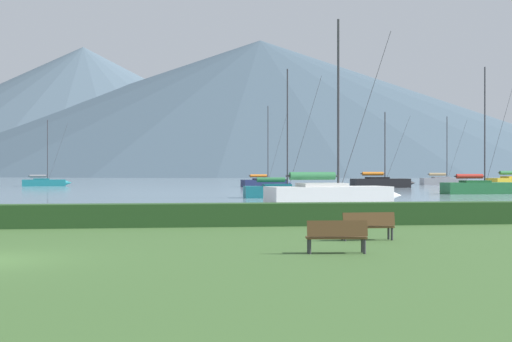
{
  "coord_description": "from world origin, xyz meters",
  "views": [
    {
      "loc": [
        4.92,
        -20.17,
        2.42
      ],
      "look_at": [
        15.02,
        58.99,
        2.16
      ],
      "focal_mm": 52.16,
      "sensor_mm": 36.0,
      "label": 1
    }
  ],
  "objects_px": {
    "sailboat_slip_11": "(265,182)",
    "park_bench_under_tree": "(337,235)",
    "sailboat_slip_5": "(381,182)",
    "sailboat_slip_0": "(330,194)",
    "sailboat_slip_2": "(480,187)",
    "park_bench_near_path": "(368,225)",
    "sailboat_slip_4": "(45,182)",
    "sailboat_slip_7": "(444,181)",
    "sailboat_slip_12": "(282,190)"
  },
  "relations": [
    {
      "from": "sailboat_slip_0",
      "to": "sailboat_slip_4",
      "type": "bearing_deg",
      "value": 105.5
    },
    {
      "from": "sailboat_slip_0",
      "to": "sailboat_slip_2",
      "type": "relative_size",
      "value": 1.0
    },
    {
      "from": "sailboat_slip_11",
      "to": "park_bench_near_path",
      "type": "relative_size",
      "value": 5.94
    },
    {
      "from": "sailboat_slip_5",
      "to": "sailboat_slip_12",
      "type": "relative_size",
      "value": 0.9
    },
    {
      "from": "sailboat_slip_0",
      "to": "park_bench_near_path",
      "type": "distance_m",
      "value": 23.15
    },
    {
      "from": "sailboat_slip_7",
      "to": "sailboat_slip_2",
      "type": "bearing_deg",
      "value": -104.6
    },
    {
      "from": "sailboat_slip_2",
      "to": "sailboat_slip_12",
      "type": "bearing_deg",
      "value": -163.79
    },
    {
      "from": "sailboat_slip_4",
      "to": "sailboat_slip_11",
      "type": "distance_m",
      "value": 30.49
    },
    {
      "from": "sailboat_slip_5",
      "to": "park_bench_under_tree",
      "type": "bearing_deg",
      "value": -112.5
    },
    {
      "from": "sailboat_slip_2",
      "to": "sailboat_slip_5",
      "type": "distance_m",
      "value": 23.91
    },
    {
      "from": "park_bench_near_path",
      "to": "park_bench_under_tree",
      "type": "bearing_deg",
      "value": -120.38
    },
    {
      "from": "sailboat_slip_4",
      "to": "sailboat_slip_12",
      "type": "xyz_separation_m",
      "value": [
        25.91,
        -44.24,
        0.05
      ]
    },
    {
      "from": "sailboat_slip_2",
      "to": "sailboat_slip_11",
      "type": "distance_m",
      "value": 34.47
    },
    {
      "from": "sailboat_slip_2",
      "to": "park_bench_under_tree",
      "type": "distance_m",
      "value": 53.43
    },
    {
      "from": "sailboat_slip_11",
      "to": "sailboat_slip_4",
      "type": "bearing_deg",
      "value": 155.89
    },
    {
      "from": "sailboat_slip_4",
      "to": "park_bench_near_path",
      "type": "relative_size",
      "value": 5.03
    },
    {
      "from": "sailboat_slip_0",
      "to": "sailboat_slip_12",
      "type": "bearing_deg",
      "value": 84.45
    },
    {
      "from": "sailboat_slip_5",
      "to": "sailboat_slip_0",
      "type": "bearing_deg",
      "value": -115.47
    },
    {
      "from": "sailboat_slip_0",
      "to": "park_bench_under_tree",
      "type": "distance_m",
      "value": 27.11
    },
    {
      "from": "sailboat_slip_2",
      "to": "sailboat_slip_12",
      "type": "xyz_separation_m",
      "value": [
        -20.29,
        -6.92,
        -0.08
      ]
    },
    {
      "from": "sailboat_slip_2",
      "to": "sailboat_slip_5",
      "type": "height_order",
      "value": "sailboat_slip_2"
    },
    {
      "from": "park_bench_near_path",
      "to": "park_bench_under_tree",
      "type": "relative_size",
      "value": 1.03
    },
    {
      "from": "sailboat_slip_7",
      "to": "sailboat_slip_11",
      "type": "xyz_separation_m",
      "value": [
        -27.76,
        -7.38,
        -0.03
      ]
    },
    {
      "from": "sailboat_slip_7",
      "to": "park_bench_near_path",
      "type": "xyz_separation_m",
      "value": [
        -34.57,
        -81.02,
        -0.1
      ]
    },
    {
      "from": "park_bench_near_path",
      "to": "sailboat_slip_12",
      "type": "bearing_deg",
      "value": 82.86
    },
    {
      "from": "sailboat_slip_5",
      "to": "sailboat_slip_11",
      "type": "relative_size",
      "value": 0.89
    },
    {
      "from": "sailboat_slip_0",
      "to": "sailboat_slip_5",
      "type": "relative_size",
      "value": 1.26
    },
    {
      "from": "sailboat_slip_5",
      "to": "park_bench_under_tree",
      "type": "distance_m",
      "value": 74.4
    },
    {
      "from": "sailboat_slip_2",
      "to": "park_bench_under_tree",
      "type": "xyz_separation_m",
      "value": [
        -25.3,
        -47.06,
        -0.15
      ]
    },
    {
      "from": "sailboat_slip_11",
      "to": "sailboat_slip_7",
      "type": "bearing_deg",
      "value": 4.22
    },
    {
      "from": "park_bench_under_tree",
      "to": "sailboat_slip_11",
      "type": "bearing_deg",
      "value": 88.35
    },
    {
      "from": "sailboat_slip_0",
      "to": "sailboat_slip_4",
      "type": "height_order",
      "value": "sailboat_slip_0"
    },
    {
      "from": "sailboat_slip_2",
      "to": "sailboat_slip_4",
      "type": "height_order",
      "value": "sailboat_slip_2"
    },
    {
      "from": "sailboat_slip_0",
      "to": "park_bench_under_tree",
      "type": "height_order",
      "value": "sailboat_slip_0"
    },
    {
      "from": "sailboat_slip_0",
      "to": "sailboat_slip_7",
      "type": "distance_m",
      "value": 65.76
    },
    {
      "from": "sailboat_slip_0",
      "to": "sailboat_slip_11",
      "type": "relative_size",
      "value": 1.13
    },
    {
      "from": "sailboat_slip_4",
      "to": "sailboat_slip_7",
      "type": "height_order",
      "value": "sailboat_slip_7"
    },
    {
      "from": "sailboat_slip_11",
      "to": "park_bench_under_tree",
      "type": "height_order",
      "value": "sailboat_slip_11"
    },
    {
      "from": "sailboat_slip_5",
      "to": "sailboat_slip_7",
      "type": "height_order",
      "value": "sailboat_slip_7"
    },
    {
      "from": "sailboat_slip_0",
      "to": "sailboat_slip_7",
      "type": "height_order",
      "value": "sailboat_slip_0"
    },
    {
      "from": "sailboat_slip_2",
      "to": "park_bench_near_path",
      "type": "relative_size",
      "value": 6.7
    },
    {
      "from": "sailboat_slip_0",
      "to": "sailboat_slip_11",
      "type": "xyz_separation_m",
      "value": [
        2.84,
        50.84,
        -0.18
      ]
    },
    {
      "from": "sailboat_slip_0",
      "to": "park_bench_under_tree",
      "type": "bearing_deg",
      "value": -111.94
    },
    {
      "from": "sailboat_slip_2",
      "to": "sailboat_slip_5",
      "type": "xyz_separation_m",
      "value": [
        -2.55,
        23.78,
        0.01
      ]
    },
    {
      "from": "sailboat_slip_0",
      "to": "sailboat_slip_11",
      "type": "height_order",
      "value": "sailboat_slip_0"
    },
    {
      "from": "sailboat_slip_4",
      "to": "park_bench_near_path",
      "type": "height_order",
      "value": "sailboat_slip_4"
    },
    {
      "from": "sailboat_slip_7",
      "to": "sailboat_slip_0",
      "type": "bearing_deg",
      "value": -115.73
    },
    {
      "from": "park_bench_under_tree",
      "to": "park_bench_near_path",
      "type": "bearing_deg",
      "value": 66.77
    },
    {
      "from": "sailboat_slip_5",
      "to": "sailboat_slip_7",
      "type": "distance_m",
      "value": 19.51
    },
    {
      "from": "sailboat_slip_0",
      "to": "sailboat_slip_7",
      "type": "relative_size",
      "value": 1.2
    }
  ]
}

